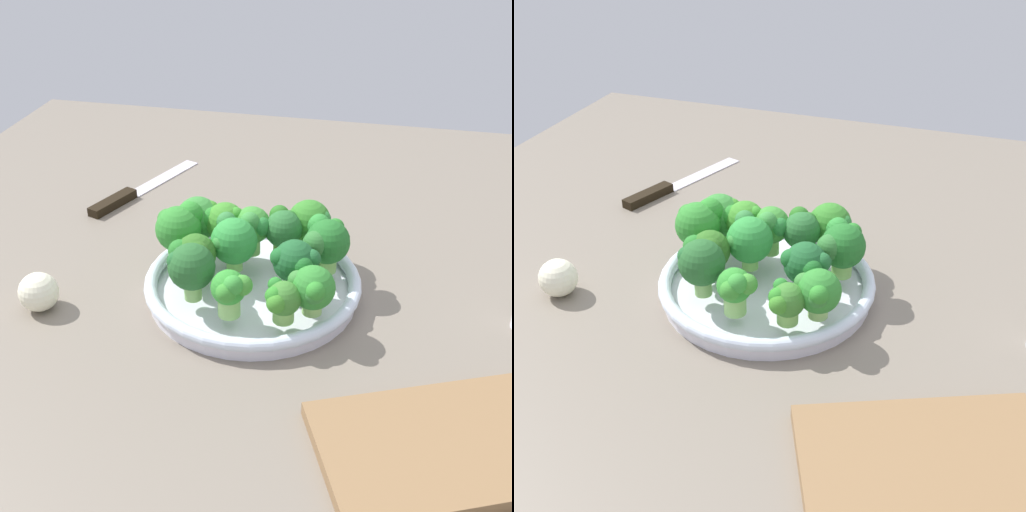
{
  "view_description": "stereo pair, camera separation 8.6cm",
  "coord_description": "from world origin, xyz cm",
  "views": [
    {
      "loc": [
        -16.36,
        75.45,
        51.17
      ],
      "look_at": [
        -0.44,
        3.99,
        6.1
      ],
      "focal_mm": 46.56,
      "sensor_mm": 36.0,
      "label": 1
    },
    {
      "loc": [
        -24.62,
        73.1,
        51.17
      ],
      "look_at": [
        -0.44,
        3.99,
        6.1
      ],
      "focal_mm": 46.56,
      "sensor_mm": 36.0,
      "label": 2
    }
  ],
  "objects": [
    {
      "name": "broccoli_floret_10",
      "position": [
        0.6,
        13.38,
        6.9
      ],
      "size": [
        5.1,
        5.02,
        6.3
      ],
      "color": "#89C362",
      "rests_on": "bowl"
    },
    {
      "name": "knife",
      "position": [
        26.87,
        -20.37,
        0.55
      ],
      "size": [
        11.4,
        25.8,
        1.5
      ],
      "color": "silver",
      "rests_on": "ground_plane"
    },
    {
      "name": "broccoli_floret_5",
      "position": [
        -8.76,
        10.74,
        6.71
      ],
      "size": [
        5.82,
        5.94,
        6.33
      ],
      "color": "#9CCA6C",
      "rests_on": "bowl"
    },
    {
      "name": "cutting_board",
      "position": [
        -24.54,
        26.57,
        0.8
      ],
      "size": [
        29.3,
        24.36,
        1.6
      ],
      "primitive_type": "cube",
      "rotation": [
        0.0,
        0.0,
        0.41
      ],
      "color": "olive",
      "rests_on": "ground_plane"
    },
    {
      "name": "broccoli_floret_12",
      "position": [
        9.03,
        -2.22,
        7.22
      ],
      "size": [
        6.69,
        6.16,
        7.19
      ],
      "color": "#8BCE67",
      "rests_on": "bowl"
    },
    {
      "name": "bowl",
      "position": [
        -0.44,
        3.99,
        1.58
      ],
      "size": [
        28.78,
        28.78,
        3.1
      ],
      "color": "white",
      "rests_on": "ground_plane"
    },
    {
      "name": "garlic_bulb",
      "position": [
        26.2,
        13.08,
        2.57
      ],
      "size": [
        5.14,
        5.14,
        5.14
      ],
      "primitive_type": "sphere",
      "color": "#F4EFCC",
      "rests_on": "ground_plane"
    },
    {
      "name": "broccoli_floret_7",
      "position": [
        1.17,
        -1.16,
        7.49
      ],
      "size": [
        5.27,
        5.92,
        7.03
      ],
      "color": "#85CC5F",
      "rests_on": "bowl"
    },
    {
      "name": "broccoli_floret_1",
      "position": [
        2.74,
        3.01,
        7.34
      ],
      "size": [
        6.19,
        6.39,
        7.39
      ],
      "color": "#86C75E",
      "rests_on": "bowl"
    },
    {
      "name": "broccoli_floret_2",
      "position": [
        7.24,
        6.28,
        6.72
      ],
      "size": [
        6.07,
        5.36,
        6.35
      ],
      "color": "#77BA5A",
      "rests_on": "bowl"
    },
    {
      "name": "broccoli_floret_3",
      "position": [
        4.97,
        -1.36,
        7.44
      ],
      "size": [
        5.48,
        6.28,
        7.13
      ],
      "color": "#82BF60",
      "rests_on": "bowl"
    },
    {
      "name": "ground_plane",
      "position": [
        0.0,
        0.0,
        -1.25
      ],
      "size": [
        130.0,
        130.0,
        2.5
      ],
      "primitive_type": "cube",
      "color": "slate"
    },
    {
      "name": "broccoli_floret_11",
      "position": [
        10.73,
        1.4,
        7.69
      ],
      "size": [
        6.26,
        6.68,
        7.68
      ],
      "color": "#89C865",
      "rests_on": "bowl"
    },
    {
      "name": "broccoli_floret_9",
      "position": [
        -9.11,
        0.88,
        7.43
      ],
      "size": [
        6.05,
        6.65,
        7.37
      ],
      "color": "#85C159",
      "rests_on": "bowl"
    },
    {
      "name": "broccoli_floret_13",
      "position": [
        -2.9,
        -1.96,
        7.23
      ],
      "size": [
        5.1,
        5.74,
        6.78
      ],
      "color": "#7EB34D",
      "rests_on": "bowl"
    },
    {
      "name": "broccoli_floret_4",
      "position": [
        -5.51,
        13.02,
        6.21
      ],
      "size": [
        4.24,
        4.82,
        5.28
      ],
      "color": "#83C258",
      "rests_on": "bowl"
    },
    {
      "name": "broccoli_floret_8",
      "position": [
        6.17,
        10.52,
        7.69
      ],
      "size": [
        5.89,
        6.72,
        7.59
      ],
      "color": "#89BF63",
      "rests_on": "bowl"
    },
    {
      "name": "broccoli_floret_0",
      "position": [
        -5.95,
        6.31,
        7.22
      ],
      "size": [
        6.28,
        5.66,
        6.98
      ],
      "color": "#91D970",
      "rests_on": "bowl"
    },
    {
      "name": "broccoli_floret_6",
      "position": [
        -6.15,
        -5.09,
        7.01
      ],
      "size": [
        6.32,
        6.76,
        6.88
      ],
      "color": "#87B660",
      "rests_on": "bowl"
    }
  ]
}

